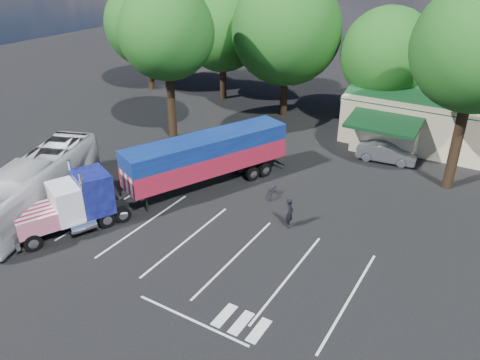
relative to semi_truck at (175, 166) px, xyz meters
The scene contains 12 objects.
ground 4.84m from the semi_truck, 31.56° to the left, with size 120.00×120.00×0.00m, color black.
tree_row_a 26.69m from the semi_truck, 134.35° to the left, with size 9.00×9.00×11.68m.
tree_row_b 22.66m from the semi_truck, 114.96° to the left, with size 8.40×8.40×11.35m.
tree_row_c 19.40m from the semi_truck, 94.13° to the left, with size 10.00×10.00×13.05m.
tree_row_d 21.64m from the semi_truck, 68.78° to the left, with size 8.00×8.00×10.60m.
tree_near_left 12.59m from the semi_truck, 129.62° to the left, with size 7.60×7.60×12.65m.
tree_near_right 19.96m from the semi_truck, 35.33° to the left, with size 8.00×8.00×13.50m.
semi_truck is the anchor object (origin of this frame).
woman 8.13m from the semi_truck, ahead, with size 0.68×0.45×1.88m, color black.
bicycle 6.60m from the semi_truck, 30.75° to the left, with size 0.59×1.70×0.89m, color black.
tour_bus 8.65m from the semi_truck, 138.29° to the right, with size 2.79×11.92×3.32m, color silver.
silver_sedan 16.48m from the semi_truck, 51.00° to the left, with size 1.55×4.44×1.46m, color #A1A5A9.
Camera 1 is at (14.06, -23.43, 15.18)m, focal length 35.00 mm.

